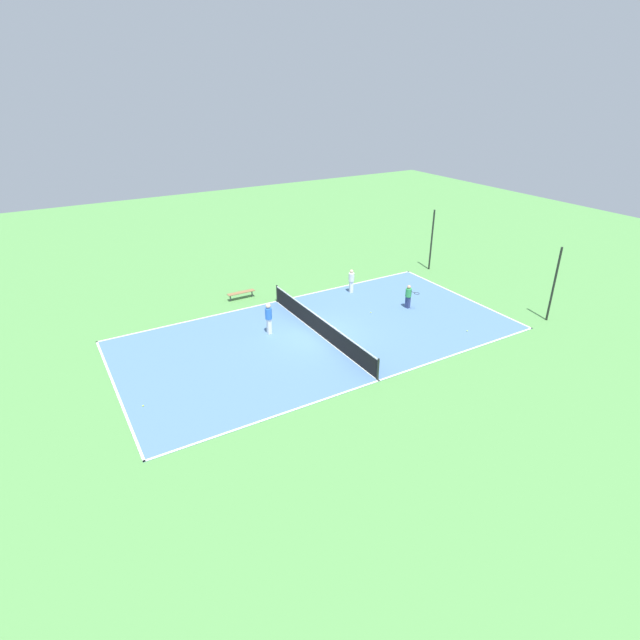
% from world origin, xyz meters
% --- Properties ---
extents(ground_plane, '(80.00, 80.00, 0.00)m').
position_xyz_m(ground_plane, '(0.00, 0.00, 0.00)').
color(ground_plane, '#518E47').
extents(court_surface, '(10.55, 20.88, 0.02)m').
position_xyz_m(court_surface, '(0.00, 0.00, 0.01)').
color(court_surface, '#4C729E').
rests_on(court_surface, ground_plane).
extents(tennis_net, '(10.35, 0.10, 1.09)m').
position_xyz_m(tennis_net, '(0.00, 0.00, 0.57)').
color(tennis_net, black).
rests_on(tennis_net, court_surface).
extents(bench, '(0.36, 1.74, 0.45)m').
position_xyz_m(bench, '(-6.73, -1.70, 0.39)').
color(bench, olive).
rests_on(bench, ground_plane).
extents(player_far_green, '(0.98, 0.52, 1.44)m').
position_xyz_m(player_far_green, '(-0.37, 6.30, 0.83)').
color(player_far_green, navy).
rests_on(player_far_green, court_surface).
extents(player_near_blue, '(0.38, 0.38, 1.74)m').
position_xyz_m(player_near_blue, '(-1.53, -2.25, 1.02)').
color(player_near_blue, white).
rests_on(player_near_blue, court_surface).
extents(player_far_white, '(0.44, 0.44, 1.53)m').
position_xyz_m(player_far_white, '(-4.10, 4.74, 0.89)').
color(player_far_white, white).
rests_on(player_far_white, court_surface).
extents(tennis_ball_right_alley, '(0.07, 0.07, 0.07)m').
position_xyz_m(tennis_ball_right_alley, '(3.71, 7.06, 0.06)').
color(tennis_ball_right_alley, '#CCE033').
rests_on(tennis_ball_right_alley, court_surface).
extents(tennis_ball_far_baseline, '(0.07, 0.07, 0.07)m').
position_xyz_m(tennis_ball_far_baseline, '(-0.86, 3.97, 0.06)').
color(tennis_ball_far_baseline, '#CCE033').
rests_on(tennis_ball_far_baseline, court_surface).
extents(tennis_ball_midcourt, '(0.07, 0.07, 0.07)m').
position_xyz_m(tennis_ball_midcourt, '(1.83, -9.65, 0.06)').
color(tennis_ball_midcourt, '#CCE033').
rests_on(tennis_ball_midcourt, court_surface).
extents(fence_post_back_left, '(0.12, 0.12, 4.29)m').
position_xyz_m(fence_post_back_left, '(-4.92, 12.04, 2.14)').
color(fence_post_back_left, black).
rests_on(fence_post_back_left, ground_plane).
extents(fence_post_back_right, '(0.12, 0.12, 4.29)m').
position_xyz_m(fence_post_back_right, '(4.92, 12.04, 2.14)').
color(fence_post_back_right, black).
rests_on(fence_post_back_right, ground_plane).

